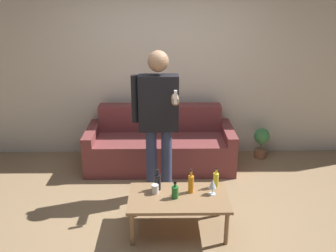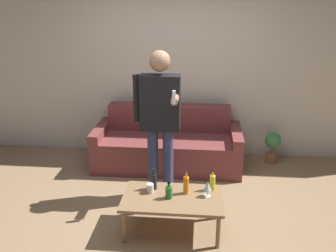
# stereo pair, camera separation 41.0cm
# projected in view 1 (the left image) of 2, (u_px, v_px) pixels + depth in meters

# --- Properties ---
(ground_plane) EXTENTS (16.00, 16.00, 0.00)m
(ground_plane) POSITION_uv_depth(u_px,v_px,m) (164.00, 223.00, 4.02)
(ground_plane) COLOR #997A56
(wall_back) EXTENTS (8.00, 0.06, 2.70)m
(wall_back) POSITION_uv_depth(u_px,v_px,m) (163.00, 65.00, 5.38)
(wall_back) COLOR beige
(wall_back) RESTS_ON ground_plane
(couch) EXTENTS (2.03, 0.84, 0.81)m
(couch) POSITION_uv_depth(u_px,v_px,m) (160.00, 145.00, 5.28)
(couch) COLOR brown
(couch) RESTS_ON ground_plane
(coffee_table) EXTENTS (1.02, 0.60, 0.39)m
(coffee_table) POSITION_uv_depth(u_px,v_px,m) (178.00, 200.00, 3.79)
(coffee_table) COLOR #8E6B47
(coffee_table) RESTS_ON ground_plane
(bottle_orange) EXTENTS (0.06, 0.06, 0.26)m
(bottle_orange) POSITION_uv_depth(u_px,v_px,m) (191.00, 183.00, 3.83)
(bottle_orange) COLOR orange
(bottle_orange) RESTS_ON coffee_table
(bottle_green) EXTENTS (0.06, 0.06, 0.23)m
(bottle_green) POSITION_uv_depth(u_px,v_px,m) (216.00, 180.00, 3.93)
(bottle_green) COLOR yellow
(bottle_green) RESTS_ON coffee_table
(bottle_dark) EXTENTS (0.07, 0.07, 0.23)m
(bottle_dark) POSITION_uv_depth(u_px,v_px,m) (158.00, 182.00, 3.89)
(bottle_dark) COLOR black
(bottle_dark) RESTS_ON coffee_table
(bottle_yellow) EXTENTS (0.07, 0.07, 0.17)m
(bottle_yellow) POSITION_uv_depth(u_px,v_px,m) (175.00, 192.00, 3.73)
(bottle_yellow) COLOR #23752D
(bottle_yellow) RESTS_ON coffee_table
(wine_glass_near) EXTENTS (0.08, 0.08, 0.16)m
(wine_glass_near) POSITION_uv_depth(u_px,v_px,m) (213.00, 184.00, 3.79)
(wine_glass_near) COLOR silver
(wine_glass_near) RESTS_ON coffee_table
(cup_on_table) EXTENTS (0.07, 0.07, 0.10)m
(cup_on_table) POSITION_uv_depth(u_px,v_px,m) (155.00, 189.00, 3.83)
(cup_on_table) COLOR white
(cup_on_table) RESTS_ON coffee_table
(person_standing_front) EXTENTS (0.53, 0.45, 1.75)m
(person_standing_front) POSITION_uv_depth(u_px,v_px,m) (158.00, 114.00, 4.23)
(person_standing_front) COLOR navy
(person_standing_front) RESTS_ON ground_plane
(potted_plant) EXTENTS (0.23, 0.23, 0.45)m
(potted_plant) POSITION_uv_depth(u_px,v_px,m) (261.00, 140.00, 5.52)
(potted_plant) COLOR #936042
(potted_plant) RESTS_ON ground_plane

